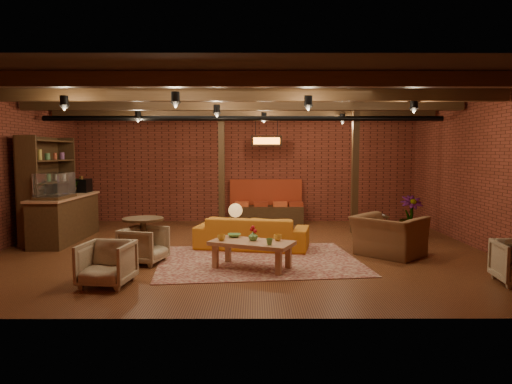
{
  "coord_description": "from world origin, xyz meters",
  "views": [
    {
      "loc": [
        0.28,
        -9.44,
        2.04
      ],
      "look_at": [
        0.3,
        0.2,
        1.2
      ],
      "focal_mm": 32.0,
      "sensor_mm": 36.0,
      "label": 1
    }
  ],
  "objects_px": {
    "armchair_a": "(144,243)",
    "side_table_book": "(377,217)",
    "coffee_table": "(251,244)",
    "side_table_lamp": "(235,214)",
    "armchair_b": "(107,261)",
    "plant_tall": "(412,175)",
    "round_table_left": "(143,232)",
    "sofa": "(252,233)",
    "armchair_right": "(389,229)"
  },
  "relations": [
    {
      "from": "round_table_left",
      "to": "side_table_book",
      "type": "bearing_deg",
      "value": 24.92
    },
    {
      "from": "armchair_a",
      "to": "armchair_right",
      "type": "relative_size",
      "value": 0.61
    },
    {
      "from": "round_table_left",
      "to": "sofa",
      "type": "bearing_deg",
      "value": 26.28
    },
    {
      "from": "armchair_b",
      "to": "coffee_table",
      "type": "bearing_deg",
      "value": 31.8
    },
    {
      "from": "coffee_table",
      "to": "armchair_right",
      "type": "height_order",
      "value": "armchair_right"
    },
    {
      "from": "sofa",
      "to": "side_table_book",
      "type": "relative_size",
      "value": 4.3
    },
    {
      "from": "armchair_right",
      "to": "side_table_lamp",
      "type": "bearing_deg",
      "value": 29.48
    },
    {
      "from": "round_table_left",
      "to": "side_table_book",
      "type": "relative_size",
      "value": 1.46
    },
    {
      "from": "sofa",
      "to": "side_table_lamp",
      "type": "height_order",
      "value": "side_table_lamp"
    },
    {
      "from": "side_table_lamp",
      "to": "armchair_right",
      "type": "xyz_separation_m",
      "value": [
        3.06,
        -0.83,
        -0.19
      ]
    },
    {
      "from": "side_table_lamp",
      "to": "side_table_book",
      "type": "xyz_separation_m",
      "value": [
        3.35,
        1.17,
        -0.23
      ]
    },
    {
      "from": "coffee_table",
      "to": "round_table_left",
      "type": "xyz_separation_m",
      "value": [
        -2.05,
        0.64,
        0.11
      ]
    },
    {
      "from": "side_table_book",
      "to": "armchair_a",
      "type": "bearing_deg",
      "value": -152.36
    },
    {
      "from": "armchair_a",
      "to": "plant_tall",
      "type": "distance_m",
      "value": 6.53
    },
    {
      "from": "side_table_lamp",
      "to": "armchair_b",
      "type": "height_order",
      "value": "side_table_lamp"
    },
    {
      "from": "sofa",
      "to": "armchair_right",
      "type": "distance_m",
      "value": 2.79
    },
    {
      "from": "coffee_table",
      "to": "armchair_right",
      "type": "bearing_deg",
      "value": 19.97
    },
    {
      "from": "sofa",
      "to": "coffee_table",
      "type": "xyz_separation_m",
      "value": [
        -0.0,
        -1.65,
        0.09
      ]
    },
    {
      "from": "coffee_table",
      "to": "armchair_b",
      "type": "xyz_separation_m",
      "value": [
        -2.21,
        -1.02,
        -0.06
      ]
    },
    {
      "from": "round_table_left",
      "to": "armchair_b",
      "type": "bearing_deg",
      "value": -95.5
    },
    {
      "from": "armchair_b",
      "to": "plant_tall",
      "type": "xyz_separation_m",
      "value": [
        6.07,
        4.12,
        1.11
      ]
    },
    {
      "from": "sofa",
      "to": "round_table_left",
      "type": "relative_size",
      "value": 2.93
    },
    {
      "from": "armchair_b",
      "to": "armchair_right",
      "type": "xyz_separation_m",
      "value": [
        4.91,
        2.01,
        0.16
      ]
    },
    {
      "from": "coffee_table",
      "to": "side_table_lamp",
      "type": "height_order",
      "value": "side_table_lamp"
    },
    {
      "from": "armchair_right",
      "to": "sofa",
      "type": "bearing_deg",
      "value": 30.69
    },
    {
      "from": "coffee_table",
      "to": "armchair_b",
      "type": "distance_m",
      "value": 2.44
    },
    {
      "from": "side_table_lamp",
      "to": "round_table_left",
      "type": "height_order",
      "value": "side_table_lamp"
    },
    {
      "from": "sofa",
      "to": "armchair_a",
      "type": "height_order",
      "value": "armchair_a"
    },
    {
      "from": "armchair_b",
      "to": "plant_tall",
      "type": "distance_m",
      "value": 7.42
    },
    {
      "from": "armchair_b",
      "to": "round_table_left",
      "type": "bearing_deg",
      "value": 91.44
    },
    {
      "from": "sofa",
      "to": "side_table_book",
      "type": "height_order",
      "value": "sofa"
    },
    {
      "from": "side_table_lamp",
      "to": "plant_tall",
      "type": "bearing_deg",
      "value": 16.93
    },
    {
      "from": "coffee_table",
      "to": "round_table_left",
      "type": "relative_size",
      "value": 1.97
    },
    {
      "from": "plant_tall",
      "to": "side_table_lamp",
      "type": "bearing_deg",
      "value": -163.07
    },
    {
      "from": "coffee_table",
      "to": "armchair_right",
      "type": "relative_size",
      "value": 1.3
    },
    {
      "from": "sofa",
      "to": "armchair_right",
      "type": "height_order",
      "value": "armchair_right"
    },
    {
      "from": "coffee_table",
      "to": "side_table_lamp",
      "type": "relative_size",
      "value": 1.67
    },
    {
      "from": "armchair_a",
      "to": "side_table_book",
      "type": "relative_size",
      "value": 1.35
    },
    {
      "from": "armchair_b",
      "to": "plant_tall",
      "type": "height_order",
      "value": "plant_tall"
    },
    {
      "from": "side_table_lamp",
      "to": "armchair_a",
      "type": "height_order",
      "value": "side_table_lamp"
    },
    {
      "from": "side_table_lamp",
      "to": "plant_tall",
      "type": "height_order",
      "value": "plant_tall"
    },
    {
      "from": "coffee_table",
      "to": "round_table_left",
      "type": "distance_m",
      "value": 2.15
    },
    {
      "from": "round_table_left",
      "to": "armchair_right",
      "type": "xyz_separation_m",
      "value": [
        4.75,
        0.34,
        -0.01
      ]
    },
    {
      "from": "armchair_b",
      "to": "side_table_book",
      "type": "distance_m",
      "value": 6.57
    },
    {
      "from": "sofa",
      "to": "armchair_b",
      "type": "distance_m",
      "value": 3.47
    },
    {
      "from": "sofa",
      "to": "side_table_lamp",
      "type": "xyz_separation_m",
      "value": [
        -0.36,
        0.16,
        0.38
      ]
    },
    {
      "from": "round_table_left",
      "to": "armchair_b",
      "type": "distance_m",
      "value": 1.68
    },
    {
      "from": "side_table_lamp",
      "to": "armchair_right",
      "type": "distance_m",
      "value": 3.18
    },
    {
      "from": "coffee_table",
      "to": "armchair_a",
      "type": "bearing_deg",
      "value": 169.14
    },
    {
      "from": "side_table_book",
      "to": "sofa",
      "type": "bearing_deg",
      "value": -156.04
    }
  ]
}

